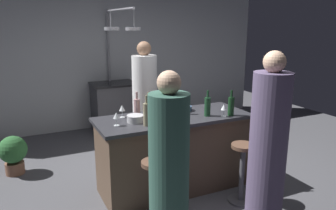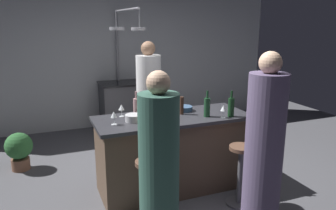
{
  "view_description": "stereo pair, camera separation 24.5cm",
  "coord_description": "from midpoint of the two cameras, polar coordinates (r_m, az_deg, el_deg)",
  "views": [
    {
      "loc": [
        -1.62,
        -3.27,
        1.95
      ],
      "look_at": [
        0.0,
        0.15,
        1.0
      ],
      "focal_mm": 35.18,
      "sensor_mm": 36.0,
      "label": 1
    },
    {
      "loc": [
        -1.4,
        -3.37,
        1.95
      ],
      "look_at": [
        0.0,
        0.15,
        1.0
      ],
      "focal_mm": 35.18,
      "sensor_mm": 36.0,
      "label": 2
    }
  ],
  "objects": [
    {
      "name": "wine_bottle_white",
      "position": [
        3.44,
        -2.21,
        -1.51
      ],
      "size": [
        0.07,
        0.07,
        0.32
      ],
      "color": "gray",
      "rests_on": "kitchen_island"
    },
    {
      "name": "mixing_bowl_steel",
      "position": [
        3.6,
        -4.05,
        -2.27
      ],
      "size": [
        0.19,
        0.19,
        0.08
      ],
      "primitive_type": "cylinder",
      "color": "#B7B7BC",
      "rests_on": "kitchen_island"
    },
    {
      "name": "wine_bottle_amber",
      "position": [
        3.64,
        -1.75,
        -0.73
      ],
      "size": [
        0.07,
        0.07,
        0.31
      ],
      "color": "brown",
      "rests_on": "kitchen_island"
    },
    {
      "name": "bar_stool_right",
      "position": [
        3.74,
        14.27,
        -11.31
      ],
      "size": [
        0.28,
        0.28,
        0.68
      ],
      "color": "#4C4C51",
      "rests_on": "ground_plane"
    },
    {
      "name": "chef",
      "position": [
        4.82,
        -1.88,
        0.13
      ],
      "size": [
        0.36,
        0.36,
        1.7
      ],
      "color": "white",
      "rests_on": "ground_plane"
    },
    {
      "name": "mixing_bowl_blue",
      "position": [
        4.04,
        4.51,
        -0.62
      ],
      "size": [
        0.21,
        0.21,
        0.06
      ],
      "primitive_type": "cylinder",
      "color": "#334C6B",
      "rests_on": "kitchen_island"
    },
    {
      "name": "back_wall",
      "position": [
        6.39,
        -7.94,
        8.1
      ],
      "size": [
        6.4,
        0.16,
        2.6
      ],
      "primitive_type": "cube",
      "color": "#B2B7BC",
      "rests_on": "ground_plane"
    },
    {
      "name": "ground_plane",
      "position": [
        4.14,
        2.54,
        -14.05
      ],
      "size": [
        9.0,
        9.0,
        0.0
      ],
      "primitive_type": "plane",
      "color": "#4C4C51"
    },
    {
      "name": "guest_right",
      "position": [
        3.28,
        18.37,
        -7.3
      ],
      "size": [
        0.36,
        0.36,
        1.71
      ],
      "color": "#594C6B",
      "rests_on": "ground_plane"
    },
    {
      "name": "overhead_pot_rack",
      "position": [
        5.56,
        -6.47,
        10.38
      ],
      "size": [
        0.57,
        1.46,
        2.17
      ],
      "color": "gray",
      "rests_on": "ground_plane"
    },
    {
      "name": "wine_glass_by_chef",
      "position": [
        3.77,
        -6.24,
        -0.51
      ],
      "size": [
        0.07,
        0.07,
        0.15
      ],
      "color": "silver",
      "rests_on": "kitchen_island"
    },
    {
      "name": "mixing_bowl_wooden",
      "position": [
        3.62,
        0.43,
        -2.14
      ],
      "size": [
        0.14,
        0.14,
        0.08
      ],
      "primitive_type": "cylinder",
      "color": "brown",
      "rests_on": "kitchen_island"
    },
    {
      "name": "potted_plant",
      "position": [
        4.85,
        -23.1,
        -7.02
      ],
      "size": [
        0.36,
        0.36,
        0.52
      ],
      "color": "brown",
      "rests_on": "ground_plane"
    },
    {
      "name": "wine_glass_near_right_guest",
      "position": [
        3.79,
        11.41,
        -0.64
      ],
      "size": [
        0.07,
        0.07,
        0.15
      ],
      "color": "silver",
      "rests_on": "kitchen_island"
    },
    {
      "name": "wine_glass_near_left_guest",
      "position": [
        3.48,
        -7.4,
        -1.78
      ],
      "size": [
        0.07,
        0.07,
        0.15
      ],
      "color": "silver",
      "rests_on": "kitchen_island"
    },
    {
      "name": "pepper_mill",
      "position": [
        3.87,
        4.19,
        -0.11
      ],
      "size": [
        0.05,
        0.05,
        0.21
      ],
      "primitive_type": "cylinder",
      "color": "#382319",
      "rests_on": "kitchen_island"
    },
    {
      "name": "bar_stool_left",
      "position": [
        3.29,
        -1.11,
        -14.55
      ],
      "size": [
        0.28,
        0.28,
        0.68
      ],
      "color": "#4C4C51",
      "rests_on": "ground_plane"
    },
    {
      "name": "stove_range",
      "position": [
        6.15,
        -6.78,
        -0.17
      ],
      "size": [
        0.8,
        0.64,
        0.89
      ],
      "color": "#47474C",
      "rests_on": "ground_plane"
    },
    {
      "name": "kitchen_island",
      "position": [
        3.95,
        2.61,
        -8.24
      ],
      "size": [
        1.8,
        0.72,
        0.9
      ],
      "color": "brown",
      "rests_on": "ground_plane"
    },
    {
      "name": "guest_left",
      "position": [
        2.78,
        1.0,
        -11.7
      ],
      "size": [
        0.34,
        0.34,
        1.6
      ],
      "color": "#33594C",
      "rests_on": "ground_plane"
    },
    {
      "name": "wine_bottle_rose",
      "position": [
        3.78,
        -3.66,
        -0.33
      ],
      "size": [
        0.07,
        0.07,
        0.29
      ],
      "color": "#B78C8E",
      "rests_on": "kitchen_island"
    },
    {
      "name": "wine_bottle_green",
      "position": [
        3.8,
        8.62,
        -0.33
      ],
      "size": [
        0.07,
        0.07,
        0.3
      ],
      "color": "#193D23",
      "rests_on": "kitchen_island"
    },
    {
      "name": "wine_bottle_red",
      "position": [
        3.85,
        12.68,
        -0.32
      ],
      "size": [
        0.07,
        0.07,
        0.3
      ],
      "color": "#143319",
      "rests_on": "kitchen_island"
    }
  ]
}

